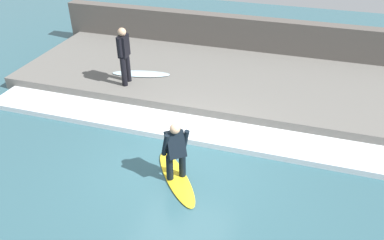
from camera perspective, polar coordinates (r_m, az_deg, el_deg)
The scene contains 8 objects.
ground_plane at distance 8.76m, azimuth -1.75°, elevation -6.93°, with size 28.00×28.00×0.00m, color #335B66.
concrete_ledge at distance 12.04m, azimuth 4.59°, elevation 6.04°, with size 4.40×12.93×0.38m, color #66635E.
back_wall at distance 14.03m, azimuth 7.03°, elevation 12.41°, with size 0.50×13.58×1.52m, color #544F49.
wave_foam_crest at distance 9.78m, azimuth 0.86°, elevation -1.55°, with size 1.14×12.28×0.15m, color silver.
surfboard_riding at distance 8.39m, azimuth -2.40°, elevation -8.77°, with size 1.85×1.58×0.06m.
surfer_riding at distance 7.88m, azimuth -2.53°, elevation -4.41°, with size 0.57×0.56×1.39m.
surfer_waiting_near at distance 11.19m, azimuth -10.31°, elevation 10.00°, with size 0.58×0.26×1.72m.
surfboard_waiting_near at distance 12.04m, azimuth -7.77°, elevation 7.00°, with size 0.85×1.89×0.06m.
Camera 1 is at (-6.35, -2.23, 5.60)m, focal length 35.00 mm.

